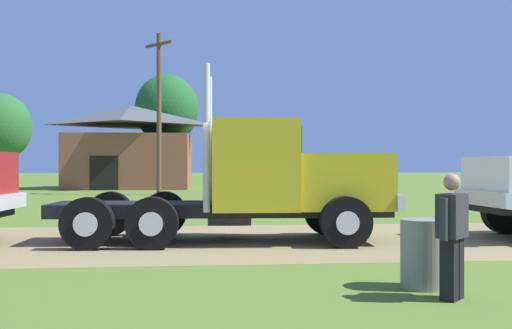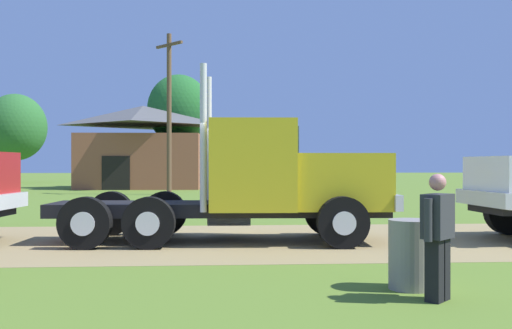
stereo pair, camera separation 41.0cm
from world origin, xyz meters
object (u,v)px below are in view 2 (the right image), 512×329
at_px(shed_building, 143,148).
at_px(truck_foreground_white, 264,183).
at_px(utility_pole_far, 169,110).
at_px(steel_barrel, 411,254).
at_px(visitor_standing_near, 438,233).

bearing_deg(shed_building, truck_foreground_white, -77.86).
distance_m(truck_foreground_white, utility_pole_far, 20.20).
distance_m(truck_foreground_white, steel_barrel, 5.28).
relative_size(steel_barrel, shed_building, 0.11).
xyz_separation_m(steel_barrel, shed_building, (-7.80, 33.86, 2.33)).
relative_size(truck_foreground_white, steel_barrel, 7.96).
xyz_separation_m(visitor_standing_near, shed_building, (-7.90, 34.55, 1.96)).
xyz_separation_m(visitor_standing_near, utility_pole_far, (-5.32, 25.25, 3.83)).
bearing_deg(steel_barrel, utility_pole_far, 102.02).
relative_size(truck_foreground_white, utility_pole_far, 0.84).
bearing_deg(utility_pole_far, visitor_standing_near, -78.10).
bearing_deg(truck_foreground_white, visitor_standing_near, -73.48).
xyz_separation_m(shed_building, utility_pole_far, (2.58, -9.30, 1.87)).
xyz_separation_m(truck_foreground_white, utility_pole_far, (-3.64, 19.58, 3.40)).
distance_m(truck_foreground_white, visitor_standing_near, 5.93).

